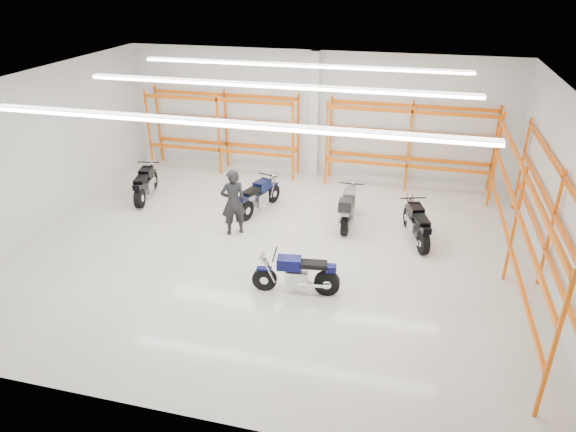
% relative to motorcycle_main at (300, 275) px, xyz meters
% --- Properties ---
extents(ground, '(14.00, 14.00, 0.00)m').
position_rel_motorcycle_main_xyz_m(ground, '(-1.25, 1.82, -0.49)').
color(ground, beige).
rests_on(ground, ground).
extents(room_shell, '(14.02, 12.02, 4.51)m').
position_rel_motorcycle_main_xyz_m(room_shell, '(-1.25, 1.85, 2.80)').
color(room_shell, white).
rests_on(room_shell, ground).
extents(motorcycle_main, '(2.11, 0.70, 1.04)m').
position_rel_motorcycle_main_xyz_m(motorcycle_main, '(0.00, 0.00, 0.00)').
color(motorcycle_main, black).
rests_on(motorcycle_main, ground).
extents(motorcycle_back_a, '(0.80, 2.22, 1.10)m').
position_rel_motorcycle_main_xyz_m(motorcycle_back_a, '(-6.25, 4.11, 0.03)').
color(motorcycle_back_a, black).
rests_on(motorcycle_back_a, ground).
extents(motorcycle_back_b, '(0.97, 2.12, 1.07)m').
position_rel_motorcycle_main_xyz_m(motorcycle_back_b, '(-2.30, 4.06, 0.02)').
color(motorcycle_back_b, black).
rests_on(motorcycle_back_b, ground).
extents(motorcycle_back_c, '(0.74, 2.32, 1.19)m').
position_rel_motorcycle_main_xyz_m(motorcycle_back_c, '(0.59, 3.80, 0.09)').
color(motorcycle_back_c, black).
rests_on(motorcycle_back_c, ground).
extents(motorcycle_back_d, '(0.93, 2.16, 1.09)m').
position_rel_motorcycle_main_xyz_m(motorcycle_back_d, '(2.62, 3.30, 0.02)').
color(motorcycle_back_d, black).
rests_on(motorcycle_back_d, ground).
extents(standing_man, '(0.87, 0.79, 1.98)m').
position_rel_motorcycle_main_xyz_m(standing_man, '(-2.54, 2.51, 0.51)').
color(standing_man, black).
rests_on(standing_man, ground).
extents(structural_column, '(0.32, 0.32, 4.50)m').
position_rel_motorcycle_main_xyz_m(structural_column, '(-1.25, 7.64, 1.76)').
color(structural_column, white).
rests_on(structural_column, ground).
extents(pallet_racking_back_left, '(5.67, 0.87, 3.00)m').
position_rel_motorcycle_main_xyz_m(pallet_racking_back_left, '(-4.65, 7.30, 1.30)').
color(pallet_racking_back_left, '#FF6300').
rests_on(pallet_racking_back_left, ground).
extents(pallet_racking_back_right, '(5.67, 0.87, 3.00)m').
position_rel_motorcycle_main_xyz_m(pallet_racking_back_right, '(2.15, 7.30, 1.30)').
color(pallet_racking_back_right, '#FF6300').
rests_on(pallet_racking_back_right, ground).
extents(pallet_racking_side, '(0.87, 9.07, 3.00)m').
position_rel_motorcycle_main_xyz_m(pallet_racking_side, '(5.23, 1.82, 1.33)').
color(pallet_racking_side, '#FF6300').
rests_on(pallet_racking_side, ground).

